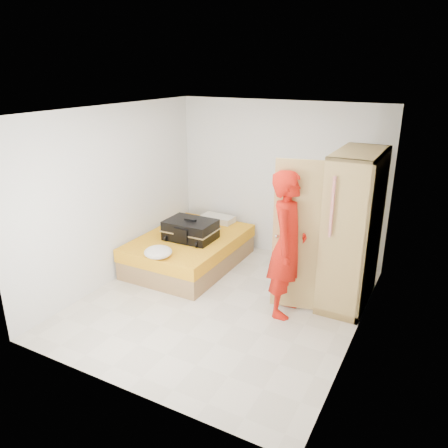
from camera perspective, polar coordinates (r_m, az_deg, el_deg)
The scene contains 7 objects.
room at distance 5.64m, azimuth -0.31°, elevation 1.35°, with size 4.00×4.02×2.60m.
bed at distance 7.19m, azimuth -4.50°, elevation -3.46°, with size 1.42×2.02×0.50m.
wardrobe at distance 6.03m, azimuth 15.89°, elevation -1.22°, with size 1.16×1.31×2.10m.
person at distance 5.60m, azimuth 8.31°, elevation -2.71°, with size 0.70×0.46×1.92m, color red.
suitcase at distance 6.94m, azimuth -4.41°, elevation -0.77°, with size 0.79×0.59×0.34m.
round_cushion at distance 6.36m, azimuth -8.60°, elevation -3.65°, with size 0.41×0.41×0.15m, color silver.
pillow at distance 7.73m, azimuth -0.80°, elevation 0.70°, with size 0.58×0.30×0.11m, color silver.
Camera 1 is at (2.54, -4.70, 3.09)m, focal length 35.00 mm.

